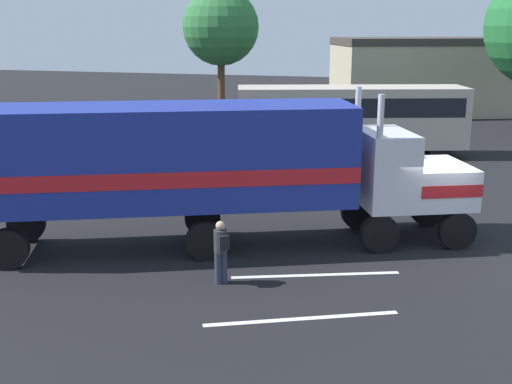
% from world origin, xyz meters
% --- Properties ---
extents(ground_plane, '(120.00, 120.00, 0.00)m').
position_xyz_m(ground_plane, '(0.00, 0.00, 0.00)').
color(ground_plane, black).
extents(lane_stripe_near, '(4.18, 1.69, 0.01)m').
position_xyz_m(lane_stripe_near, '(-2.78, -3.50, 0.01)').
color(lane_stripe_near, silver).
rests_on(lane_stripe_near, ground_plane).
extents(lane_stripe_mid, '(4.07, 1.97, 0.01)m').
position_xyz_m(lane_stripe_mid, '(-2.60, -6.08, 0.01)').
color(lane_stripe_mid, silver).
rests_on(lane_stripe_mid, ground_plane).
extents(semi_truck, '(13.99, 7.88, 4.50)m').
position_xyz_m(semi_truck, '(-6.24, -2.14, 2.52)').
color(semi_truck, silver).
rests_on(semi_truck, ground_plane).
extents(person_bystander, '(0.45, 0.47, 1.63)m').
position_xyz_m(person_bystander, '(-4.98, -4.65, 0.89)').
color(person_bystander, '#2D3347').
rests_on(person_bystander, ground_plane).
extents(parked_bus, '(11.26, 5.72, 3.40)m').
position_xyz_m(parked_bus, '(-4.01, 12.17, 2.07)').
color(parked_bus, '#BFB29E').
rests_on(parked_bus, ground_plane).
extents(parked_car, '(4.68, 2.70, 1.57)m').
position_xyz_m(parked_car, '(-12.77, 8.09, 0.81)').
color(parked_car, '#234C8C').
rests_on(parked_car, ground_plane).
extents(tree_center, '(4.59, 4.59, 8.46)m').
position_xyz_m(tree_center, '(-12.81, 18.43, 6.14)').
color(tree_center, brown).
rests_on(tree_center, ground_plane).
extents(building_backdrop, '(16.14, 11.44, 5.40)m').
position_xyz_m(building_backdrop, '(0.11, 29.26, 2.91)').
color(building_backdrop, '#B7AD8C').
rests_on(building_backdrop, ground_plane).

